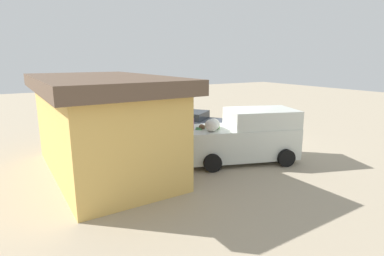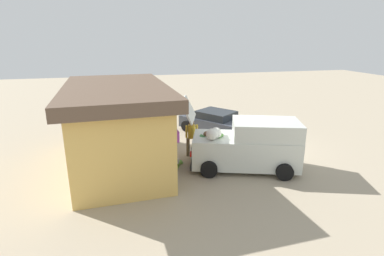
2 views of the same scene
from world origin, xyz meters
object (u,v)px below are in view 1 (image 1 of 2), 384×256
customer_bending (195,141)px  paint_bucket (150,146)px  unloaded_banana_pile (166,161)px  delivery_van (245,136)px  vendor_standing (179,132)px  parked_sedan (188,123)px  storefront_bar (102,123)px

customer_bending → paint_bucket: (2.73, 0.71, -0.77)m
customer_bending → paint_bucket: 2.92m
customer_bending → unloaded_banana_pile: 1.32m
delivery_van → vendor_standing: 2.66m
unloaded_banana_pile → paint_bucket: (2.26, -0.28, -0.03)m
parked_sedan → storefront_bar: bearing=122.5°
delivery_van → unloaded_banana_pile: delivery_van is taller
storefront_bar → vendor_standing: 3.20m
paint_bucket → unloaded_banana_pile: bearing=173.0°
delivery_van → paint_bucket: bearing=39.1°
parked_sedan → customer_bending: (-4.45, 2.15, 0.34)m
parked_sedan → vendor_standing: (-3.10, 2.13, 0.40)m
delivery_van → storefront_bar: bearing=72.0°
parked_sedan → unloaded_banana_pile: bearing=141.8°
storefront_bar → parked_sedan: bearing=-57.5°
vendor_standing → customer_bending: bearing=179.2°
vendor_standing → customer_bending: 1.35m
storefront_bar → unloaded_banana_pile: size_ratio=8.90×
delivery_van → paint_bucket: (3.24, 2.63, -0.84)m
delivery_van → parked_sedan: 4.98m
delivery_van → unloaded_banana_pile: bearing=71.4°
customer_bending → unloaded_banana_pile: (0.47, 0.98, -0.74)m
delivery_van → customer_bending: (0.51, 1.93, -0.07)m
customer_bending → paint_bucket: customer_bending is taller
delivery_van → paint_bucket: 4.26m
unloaded_banana_pile → customer_bending: bearing=-115.5°
delivery_van → paint_bucket: size_ratio=15.71×
storefront_bar → delivery_van: size_ratio=1.49×
storefront_bar → unloaded_banana_pile: storefront_bar is taller
vendor_standing → paint_bucket: 1.77m
paint_bucket → delivery_van: bearing=-140.9°
vendor_standing → customer_bending: (-1.35, 0.02, -0.06)m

